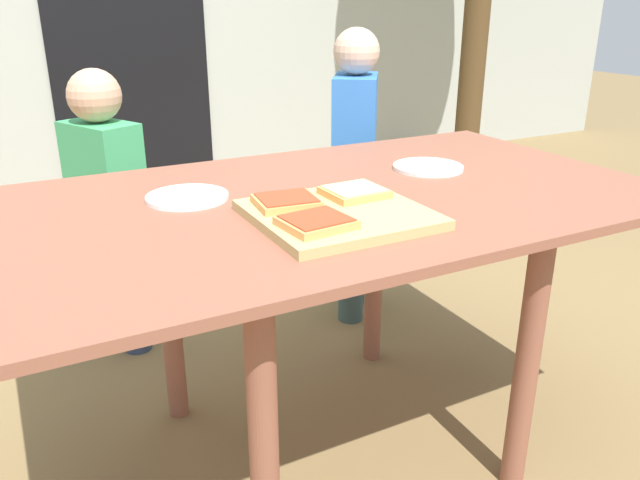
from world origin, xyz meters
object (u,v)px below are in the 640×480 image
Objects in this scene: pizza_slice_far_right at (354,192)px; child_right at (354,163)px; cutting_board at (338,214)px; dining_table at (334,232)px; child_left at (107,198)px; pizza_slice_near_left at (316,222)px; plate_white_left at (187,197)px; plate_white_right at (428,167)px; pizza_slice_far_left at (287,201)px.

child_right reaches higher than pizza_slice_far_right.
dining_table is at bearing 63.44° from cutting_board.
cutting_board is 2.62× the size of pizza_slice_far_right.
child_left reaches higher than dining_table.
pizza_slice_near_left is at bearing -126.24° from dining_table.
pizza_slice_near_left is 0.37m from plate_white_left.
child_right is (0.11, 0.56, -0.13)m from plate_white_right.
plate_white_left is at bearing 145.69° from pizza_slice_far_right.
child_right is (0.74, 0.52, -0.13)m from plate_white_left.
child_right is at bearing 55.92° from dining_table.
cutting_board is 1.84× the size of plate_white_left.
dining_table is 11.69× the size of pizza_slice_far_right.
child_left is at bearing 107.62° from cutting_board.
child_right is (0.81, -0.16, 0.06)m from child_left.
pizza_slice_near_left reaches higher than cutting_board.
pizza_slice_far_left is at bearing -129.36° from child_right.
child_right is (0.59, 0.72, -0.15)m from pizza_slice_far_left.
pizza_slice_far_left is (-0.08, 0.07, 0.02)m from cutting_board.
pizza_slice_near_left reaches higher than plate_white_right.
plate_white_left is (-0.30, 0.21, -0.02)m from pizza_slice_far_right.
plate_white_left is at bearing 130.16° from cutting_board.
child_right is (0.43, 0.64, -0.03)m from dining_table.
child_right is (0.51, 0.79, -0.13)m from cutting_board.
pizza_slice_near_left is at bearing -77.99° from child_left.
plate_white_right is at bearing -3.34° from plate_white_left.
pizza_slice_far_right is 0.86m from child_right.
plate_white_left is at bearing 158.47° from dining_table.
child_left is (-0.37, 0.88, -0.20)m from pizza_slice_far_right.
pizza_slice_far_left is at bearing -53.05° from plate_white_left.
dining_table is 10.96× the size of pizza_slice_far_left.
pizza_slice_far_left is 1.07× the size of pizza_slice_far_right.
pizza_slice_far_right is (-0.00, -0.09, 0.12)m from dining_table.
child_right is (0.44, 0.73, -0.15)m from pizza_slice_far_right.
cutting_board is 0.95m from child_right.
pizza_slice_near_left is (-0.16, -0.22, 0.12)m from dining_table.
child_left is at bearing 115.35° from dining_table.
plate_white_left is at bearing 126.95° from pizza_slice_far_left.
child_right is at bearing 55.36° from pizza_slice_near_left.
pizza_slice_far_left is 0.75× the size of plate_white_right.
cutting_board is at bearing -72.38° from child_left.
plate_white_left is 0.20× the size of child_left.
cutting_board reaches higher than plate_white_right.
child_right is at bearing 35.09° from plate_white_left.
pizza_slice_far_left is at bearing 177.05° from pizza_slice_far_right.
pizza_slice_far_left is 0.13× the size of child_right.
pizza_slice_near_left is at bearing -91.89° from pizza_slice_far_left.
child_right is at bearing 59.05° from pizza_slice_far_right.
pizza_slice_near_left is 0.21m from pizza_slice_far_right.
plate_white_left and plate_white_right have the same top height.
child_right reaches higher than child_left.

